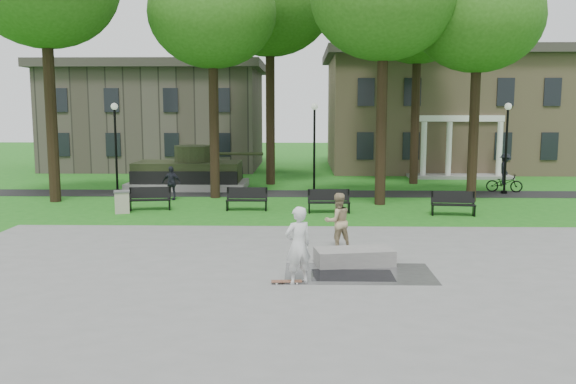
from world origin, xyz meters
name	(u,v)px	position (x,y,z in m)	size (l,w,h in m)	color
ground	(306,244)	(0.00, 0.00, 0.00)	(120.00, 120.00, 0.00)	#195E16
plaza	(307,288)	(0.00, -5.00, 0.01)	(22.00, 16.00, 0.02)	gray
footpath	(305,194)	(0.00, 12.00, 0.01)	(44.00, 2.60, 0.01)	black
building_right	(439,110)	(10.00, 26.00, 4.34)	(17.00, 12.00, 8.60)	#9E8460
building_left	(159,120)	(-11.00, 26.50, 3.60)	(15.00, 10.00, 7.20)	#4C443D
tree_1	(212,14)	(-4.50, 10.50, 8.95)	(6.20, 6.20, 11.63)	black
tree_3	(478,18)	(8.00, 9.50, 8.60)	(6.00, 6.00, 11.19)	black
tree_4	(270,3)	(-2.00, 16.00, 10.39)	(7.20, 7.20, 13.50)	black
tree_5	(418,17)	(6.50, 16.50, 9.67)	(6.40, 6.40, 12.44)	black
lamp_left	(116,140)	(-10.00, 12.30, 2.79)	(0.36, 0.36, 4.73)	black
lamp_mid	(314,140)	(0.50, 12.30, 2.79)	(0.36, 0.36, 4.73)	black
lamp_right	(507,140)	(10.50, 12.30, 2.79)	(0.36, 0.36, 4.73)	black
tank_monument	(189,173)	(-6.46, 14.00, 0.86)	(7.45, 3.40, 2.40)	gray
puddle	(352,275)	(1.22, -3.83, 0.02)	(2.20, 1.20, 0.00)	black
concrete_block	(354,257)	(1.37, -2.66, 0.24)	(2.20, 1.00, 0.45)	gray
skateboard	(287,282)	(-0.51, -4.65, 0.06)	(0.78, 0.20, 0.07)	brown
skateboarder	(298,245)	(-0.22, -4.63, 1.02)	(0.73, 0.48, 1.99)	silver
friend_watching	(338,221)	(1.00, -0.79, 0.92)	(0.88, 0.68, 1.81)	tan
pedestrian_walker	(171,183)	(-6.54, 9.73, 0.83)	(0.97, 0.40, 1.65)	#1F202A
cyclist	(505,176)	(10.69, 12.90, 0.85)	(1.95, 1.15, 2.08)	black
park_bench_0	(150,198)	(-6.84, 6.74, 0.52)	(1.85, 0.80, 1.00)	black
park_bench_1	(247,198)	(-2.56, 6.73, 0.52)	(1.80, 0.53, 1.00)	black
park_bench_2	(329,201)	(1.02, 6.20, 0.52)	(1.81, 0.57, 1.00)	black
park_bench_3	(453,203)	(6.20, 5.68, 0.52)	(1.84, 0.70, 1.00)	black
trash_bin	(122,202)	(-7.85, 5.90, 0.49)	(0.82, 0.82, 0.96)	#B3A894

